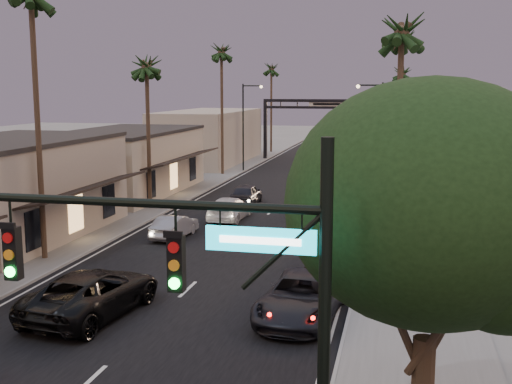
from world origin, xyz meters
The scene contains 27 objects.
ground centered at (0.00, 40.00, 0.00)m, with size 200.00×200.00×0.00m, color slate.
road centered at (0.00, 45.00, 0.00)m, with size 14.00×120.00×0.02m, color black.
sidewalk_left centered at (-9.50, 52.00, 0.06)m, with size 5.00×92.00×0.12m, color slate.
sidewalk_right centered at (9.50, 52.00, 0.06)m, with size 5.00×92.00×0.12m, color slate.
storefront_mid centered at (-13.00, 26.00, 2.75)m, with size 8.00×14.00×5.50m, color gray.
storefront_far centered at (-13.00, 42.00, 2.50)m, with size 8.00×16.00×5.00m, color #C4B295.
storefront_dist centered at (-13.00, 65.00, 3.00)m, with size 8.00×20.00×6.00m, color gray.
building_right centered at (14.00, 40.00, 2.50)m, with size 8.00×18.00×5.00m, color gray.
traffic_signal centered at (5.69, 4.00, 5.08)m, with size 8.51×0.22×7.80m.
corner_tree centered at (9.48, 7.45, 5.98)m, with size 6.20×6.20×8.80m.
arch centered at (0.00, 70.00, 5.53)m, with size 15.20×0.40×7.27m.
streetlight_right centered at (6.92, 45.00, 5.33)m, with size 2.13×0.30×9.00m.
streetlight_left centered at (-6.92, 58.00, 5.33)m, with size 2.13×0.30×9.00m.
palm_lc centered at (-8.60, 36.00, 10.47)m, with size 3.20×3.20×12.20m.
palm_ld centered at (-8.60, 55.00, 12.42)m, with size 3.20×3.20×14.20m.
palm_ra centered at (8.60, 24.00, 11.44)m, with size 3.20×3.20×13.20m.
palm_rb centered at (8.60, 44.00, 12.42)m, with size 3.20×3.20×14.20m.
palm_rc centered at (8.60, 64.00, 10.47)m, with size 3.20×3.20×12.20m.
palm_far centered at (-8.30, 78.00, 11.44)m, with size 3.20×3.20×13.20m.
oncoming_pickup centered at (-2.50, 15.22, 0.88)m, with size 2.93×6.35×1.76m, color black.
oncoming_silver centered at (-3.89, 28.08, 0.67)m, with size 1.41×4.04×1.33m, color gray.
oncoming_white centered at (-2.13, 33.77, 0.74)m, with size 2.07×5.10×1.48m, color silver.
oncoming_dgrey centered at (-2.35, 39.27, 0.80)m, with size 1.89×4.70×1.60m, color black.
curbside_near centered at (5.31, 16.71, 0.82)m, with size 2.71×5.88×1.63m, color black.
curbside_black centered at (6.20, 22.21, 0.83)m, with size 2.33×5.72×1.66m, color black.
curbside_grey centered at (5.62, 29.31, 0.83)m, with size 1.96×4.87×1.66m, color #434347.
curbside_far centered at (3.98, 46.26, 0.69)m, with size 1.47×4.20×1.39m, color black.
Camera 1 is at (8.75, -6.25, 8.57)m, focal length 45.00 mm.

